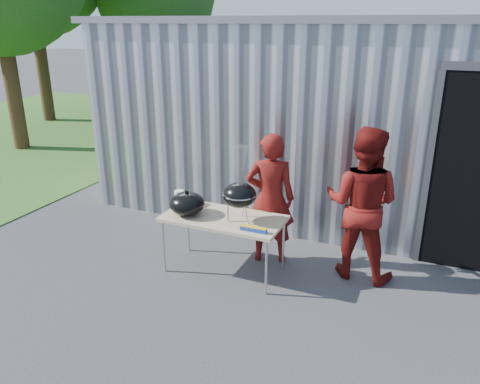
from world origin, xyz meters
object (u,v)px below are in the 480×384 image
at_px(folding_table, 223,220).
at_px(person_bystander, 362,204).
at_px(person_cook, 270,199).
at_px(kettle_grill, 240,188).

relative_size(folding_table, person_bystander, 0.79).
height_order(person_cook, person_bystander, person_bystander).
xyz_separation_m(folding_table, kettle_grill, (0.23, -0.02, 0.47)).
bearing_deg(person_bystander, kettle_grill, 29.45).
height_order(kettle_grill, person_bystander, person_bystander).
bearing_deg(person_bystander, folding_table, 25.60).
bearing_deg(folding_table, kettle_grill, -5.08).
distance_m(kettle_grill, person_cook, 0.65).
distance_m(person_cook, person_bystander, 1.15).
xyz_separation_m(kettle_grill, person_bystander, (1.35, 0.62, -0.22)).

